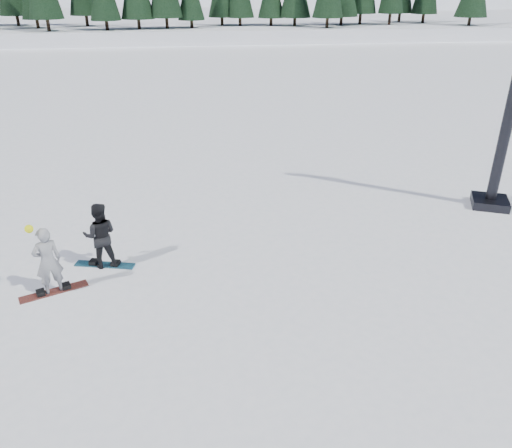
{
  "coord_description": "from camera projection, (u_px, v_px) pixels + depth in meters",
  "views": [
    {
      "loc": [
        3.31,
        -9.87,
        6.42
      ],
      "look_at": [
        4.79,
        0.92,
        1.1
      ],
      "focal_mm": 35.0,
      "sensor_mm": 36.0,
      "label": 1
    }
  ],
  "objects": [
    {
      "name": "ground",
      "position": [
        51.0,
        298.0,
        11.2
      ],
      "size": [
        420.0,
        420.0,
        0.0
      ],
      "primitive_type": "plane",
      "color": "white",
      "rests_on": "ground"
    },
    {
      "name": "lift_tower",
      "position": [
        509.0,
        116.0,
        14.54
      ],
      "size": [
        1.87,
        1.41,
        7.09
      ],
      "rotation": [
        0.0,
        0.0,
        -0.42
      ],
      "color": "black",
      "rests_on": "ground"
    },
    {
      "name": "snowboard_woman",
      "position": [
        54.0,
        292.0,
        11.42
      ],
      "size": [
        1.49,
        0.84,
        0.03
      ],
      "primitive_type": "cube",
      "rotation": [
        0.0,
        0.0,
        0.4
      ],
      "color": "maroon",
      "rests_on": "ground"
    },
    {
      "name": "snowboarder_man",
      "position": [
        100.0,
        235.0,
        12.14
      ],
      "size": [
        0.85,
        0.67,
        1.68
      ],
      "primitive_type": "imported",
      "rotation": [
        0.0,
        0.0,
        3.19
      ],
      "color": "black",
      "rests_on": "ground"
    },
    {
      "name": "snowboard_man",
      "position": [
        105.0,
        265.0,
        12.5
      ],
      "size": [
        1.52,
        0.64,
        0.03
      ],
      "primitive_type": "cube",
      "rotation": [
        0.0,
        0.0,
        -0.25
      ],
      "color": "#165D79",
      "rests_on": "ground"
    },
    {
      "name": "snowboarder_woman",
      "position": [
        47.0,
        261.0,
        11.06
      ],
      "size": [
        0.71,
        0.61,
        1.78
      ],
      "rotation": [
        0.0,
        0.0,
        3.59
      ],
      "color": "#A7A8AD",
      "rests_on": "ground"
    },
    {
      "name": "alpine_backdrop",
      "position": [
        143.0,
        42.0,
        184.34
      ],
      "size": [
        412.5,
        227.0,
        53.2
      ],
      "color": "white",
      "rests_on": "ground"
    }
  ]
}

